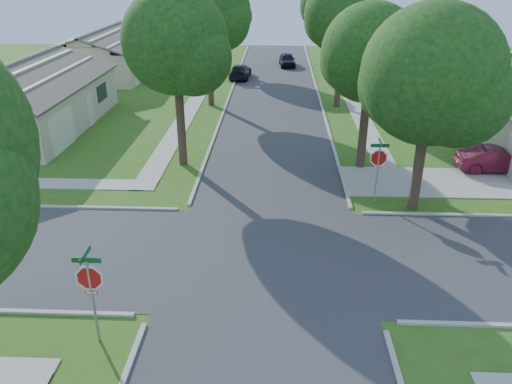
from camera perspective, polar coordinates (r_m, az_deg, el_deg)
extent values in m
plane|color=#3A5A18|center=(18.55, 1.27, -7.36)|extent=(100.00, 100.00, 0.00)
cube|color=#333335|center=(18.55, 1.27, -7.35)|extent=(7.00, 100.00, 0.02)
cube|color=#9E9B91|center=(43.22, 10.39, 11.35)|extent=(1.20, 40.00, 0.04)
cube|color=#9E9B91|center=(43.30, -6.15, 11.63)|extent=(1.20, 40.00, 0.04)
cube|color=#9E9B91|center=(25.97, 19.37, 1.10)|extent=(8.80, 3.60, 0.05)
cube|color=gray|center=(14.79, -18.09, -11.90)|extent=(0.06, 0.06, 2.70)
cylinder|color=white|center=(14.34, -18.52, -9.33)|extent=(1.05, 0.02, 1.05)
cylinder|color=red|center=(14.34, -18.52, -9.33)|extent=(0.90, 0.03, 0.90)
cube|color=red|center=(14.60, -18.26, -10.86)|extent=(0.34, 0.03, 0.12)
cube|color=white|center=(14.60, -18.26, -10.86)|extent=(0.30, 0.03, 0.08)
cube|color=#0C5426|center=(14.04, -18.83, -7.40)|extent=(0.80, 0.02, 0.16)
cube|color=#0C5426|center=(13.94, -18.93, -6.77)|extent=(0.02, 0.80, 0.16)
cube|color=gray|center=(22.54, 13.64, 1.89)|extent=(0.06, 0.06, 2.70)
cylinder|color=white|center=(22.25, 13.84, 3.79)|extent=(1.05, 0.02, 1.05)
cylinder|color=red|center=(22.25, 13.84, 3.79)|extent=(0.90, 0.03, 0.90)
cube|color=red|center=(22.41, 13.72, 2.67)|extent=(0.34, 0.03, 0.12)
cube|color=white|center=(22.41, 13.72, 2.67)|extent=(0.30, 0.03, 0.08)
cube|color=#0C5426|center=(22.05, 13.99, 5.17)|extent=(0.80, 0.02, 0.16)
cube|color=#0C5426|center=(22.00, 14.04, 5.61)|extent=(0.02, 0.80, 0.16)
cylinder|color=#38281C|center=(26.29, 12.16, 6.83)|extent=(0.44, 0.44, 3.95)
sphere|color=#0E3A11|center=(25.39, 12.97, 15.22)|extent=(4.80, 4.80, 4.80)
sphere|color=#0E3A11|center=(25.19, 14.95, 13.56)|extent=(3.46, 3.46, 3.46)
sphere|color=#0E3A11|center=(25.94, 11.04, 14.51)|extent=(3.26, 3.26, 3.26)
cylinder|color=#38281C|center=(37.74, 9.42, 12.78)|extent=(0.44, 0.44, 4.30)
sphere|color=#0E3A11|center=(37.09, 9.92, 19.38)|extent=(5.40, 5.40, 5.40)
sphere|color=#0E3A11|center=(36.75, 11.47, 18.15)|extent=(3.89, 3.89, 3.89)
sphere|color=#0E3A11|center=(37.73, 8.44, 18.73)|extent=(3.67, 3.67, 3.67)
cylinder|color=#38281C|center=(50.48, 7.81, 15.86)|extent=(0.44, 0.44, 4.20)
sphere|color=#0E3A11|center=(50.00, 8.10, 20.52)|extent=(5.00, 5.00, 5.00)
sphere|color=#0E3A11|center=(49.64, 9.17, 19.70)|extent=(3.60, 3.60, 3.60)
sphere|color=#0E3A11|center=(50.60, 7.10, 20.06)|extent=(3.40, 3.40, 3.40)
cylinder|color=#38281C|center=(26.35, -8.57, 7.49)|extent=(0.44, 0.44, 4.25)
sphere|color=#0E3A11|center=(25.42, -9.20, 16.65)|extent=(5.20, 5.20, 5.20)
sphere|color=#0E3A11|center=(24.85, -7.20, 15.06)|extent=(3.74, 3.74, 3.74)
sphere|color=#0E3A11|center=(26.28, -10.57, 15.67)|extent=(3.54, 3.54, 3.54)
cylinder|color=#38281C|center=(37.80, -5.25, 13.13)|extent=(0.44, 0.44, 4.44)
sphere|color=#0E3A11|center=(37.14, -5.53, 20.00)|extent=(5.60, 5.60, 5.60)
sphere|color=#0E3A11|center=(36.53, -4.00, 18.87)|extent=(4.03, 4.03, 4.03)
sphere|color=#0E3A11|center=(38.00, -6.68, 19.21)|extent=(3.81, 3.81, 3.81)
cylinder|color=#38281C|center=(50.55, -3.29, 15.88)|extent=(0.44, 0.44, 3.90)
sphere|color=#0E3A11|center=(50.09, -3.41, 20.16)|extent=(4.60, 4.60, 4.60)
sphere|color=#0E3A11|center=(49.62, -2.46, 19.46)|extent=(3.31, 3.31, 3.31)
sphere|color=#0E3A11|center=(50.78, -4.15, 19.68)|extent=(3.13, 3.13, 3.13)
cylinder|color=#38281C|center=(22.30, 18.00, 2.28)|extent=(0.44, 0.44, 3.54)
sphere|color=#0E3A11|center=(21.16, 19.48, 12.54)|extent=(5.60, 5.60, 5.60)
sphere|color=#0E3A11|center=(21.08, 22.20, 10.11)|extent=(4.03, 4.03, 4.03)
sphere|color=#0E3A11|center=(21.71, 16.61, 11.68)|extent=(3.81, 3.81, 3.81)
cube|color=silver|center=(31.03, 24.67, 5.97)|extent=(0.06, 0.90, 2.00)
cube|color=#1E2633|center=(33.20, 23.30, 8.35)|extent=(0.06, 1.80, 1.10)
cube|color=#C2B599|center=(48.12, 22.14, 13.02)|extent=(8.00, 13.00, 2.80)
cube|color=#4E4942|center=(48.49, 24.84, 15.13)|extent=(4.42, 13.60, 1.56)
cube|color=#4E4942|center=(47.18, 20.18, 15.66)|extent=(4.42, 13.60, 1.56)
cube|color=silver|center=(43.32, 18.53, 11.98)|extent=(0.06, 3.20, 2.20)
cube|color=silver|center=(47.65, 17.13, 13.13)|extent=(0.06, 0.90, 2.00)
cube|color=#1E2633|center=(50.03, 16.52, 14.37)|extent=(0.06, 1.80, 1.10)
cube|color=#C2B599|center=(35.75, -24.98, 8.88)|extent=(8.00, 13.00, 2.80)
cube|color=#4E4942|center=(34.44, -22.58, 12.31)|extent=(4.42, 13.60, 1.56)
cube|color=silver|center=(30.73, -21.24, 6.59)|extent=(0.06, 3.20, 2.20)
cube|color=silver|center=(34.79, -18.42, 8.86)|extent=(0.06, 0.90, 2.00)
cube|color=#1E2633|center=(37.02, -17.19, 10.83)|extent=(0.06, 1.80, 1.10)
cube|color=#C2B599|center=(51.09, -16.64, 14.39)|extent=(8.00, 13.00, 2.80)
cube|color=#4E4942|center=(50.18, -14.68, 16.82)|extent=(4.42, 13.60, 1.56)
cube|color=#4E4942|center=(51.46, -19.13, 16.47)|extent=(4.42, 13.60, 1.56)
cube|color=silver|center=(46.30, -13.24, 13.37)|extent=(0.06, 3.20, 2.20)
cube|color=silver|center=(50.64, -11.90, 14.33)|extent=(0.06, 0.90, 2.00)
cube|color=#1E2633|center=(53.04, -11.28, 15.45)|extent=(0.06, 1.80, 1.10)
imported|color=#501022|center=(28.38, 25.69, 3.35)|extent=(3.89, 1.36, 1.28)
imported|color=black|center=(52.95, 3.59, 14.86)|extent=(1.79, 3.90, 1.30)
imported|color=black|center=(47.18, -1.81, 13.62)|extent=(1.97, 4.40, 1.25)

